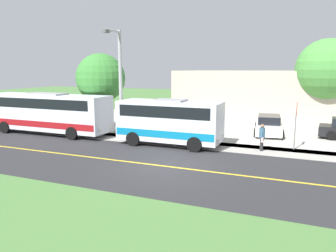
{
  "coord_description": "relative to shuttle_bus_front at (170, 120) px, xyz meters",
  "views": [
    {
      "loc": [
        14.34,
        6.1,
        4.78
      ],
      "look_at": [
        -3.5,
        -1.21,
        1.4
      ],
      "focal_mm": 34.54,
      "sensor_mm": 36.0,
      "label": 1
    }
  ],
  "objects": [
    {
      "name": "sidewalk",
      "position": [
        -0.74,
        1.49,
        -1.6
      ],
      "size": [
        2.4,
        100.0,
        0.01
      ],
      "primitive_type": "cube",
      "color": "#9E9991",
      "rests_on": "ground"
    },
    {
      "name": "parked_car_near",
      "position": [
        -5.96,
        5.55,
        -0.92
      ],
      "size": [
        4.55,
        2.34,
        1.45
      ],
      "color": "white",
      "rests_on": "ground"
    },
    {
      "name": "tree_curbside",
      "position": [
        -2.94,
        -7.05,
        2.49
      ],
      "size": [
        3.85,
        3.85,
        6.04
      ],
      "color": "brown",
      "rests_on": "ground"
    },
    {
      "name": "road_centre_line",
      "position": [
        4.46,
        1.49,
        -1.6
      ],
      "size": [
        0.16,
        100.0,
        0.0
      ],
      "primitive_type": "cube",
      "color": "gold",
      "rests_on": "ground"
    },
    {
      "name": "tree_lot_edge",
      "position": [
        -12.94,
        9.62,
        3.15
      ],
      "size": [
        5.39,
        5.39,
        7.46
      ],
      "color": "brown",
      "rests_on": "ground"
    },
    {
      "name": "street_light_pole",
      "position": [
        -0.41,
        -3.84,
        2.49
      ],
      "size": [
        1.97,
        0.24,
        7.38
      ],
      "color": "#9E9EA3",
      "rests_on": "ground"
    },
    {
      "name": "ground_plane",
      "position": [
        4.46,
        1.49,
        -1.61
      ],
      "size": [
        120.0,
        120.0,
        0.0
      ],
      "primitive_type": "plane",
      "color": "#477238"
    },
    {
      "name": "transit_bus_rear",
      "position": [
        -0.03,
        -9.92,
        0.07
      ],
      "size": [
        2.63,
        10.21,
        3.05
      ],
      "color": "silver",
      "rests_on": "ground"
    },
    {
      "name": "pedestrian_with_bags",
      "position": [
        -0.68,
        5.64,
        -0.76
      ],
      "size": [
        0.72,
        0.34,
        1.59
      ],
      "color": "#262628",
      "rests_on": "ground"
    },
    {
      "name": "road_surface",
      "position": [
        4.46,
        1.49,
        -1.6
      ],
      "size": [
        8.0,
        100.0,
        0.01
      ],
      "primitive_type": "cube",
      "color": "#28282B",
      "rests_on": "ground"
    },
    {
      "name": "commercial_building",
      "position": [
        -16.94,
        6.83,
        0.72
      ],
      "size": [
        10.0,
        22.93,
        4.66
      ],
      "primitive_type": "cube",
      "color": "#B7A893",
      "rests_on": "ground"
    },
    {
      "name": "parking_lot_surface",
      "position": [
        -7.94,
        4.49,
        -1.6
      ],
      "size": [
        14.0,
        36.0,
        0.01
      ],
      "primitive_type": "cube",
      "color": "#B2ADA3",
      "rests_on": "ground"
    },
    {
      "name": "stop_sign",
      "position": [
        -1.64,
        7.44,
        0.36
      ],
      "size": [
        0.76,
        0.07,
        2.88
      ],
      "color": "slate",
      "rests_on": "ground"
    },
    {
      "name": "shuttle_bus_front",
      "position": [
        0.0,
        0.0,
        0.0
      ],
      "size": [
        2.58,
        6.68,
        2.93
      ],
      "color": "silver",
      "rests_on": "ground"
    }
  ]
}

